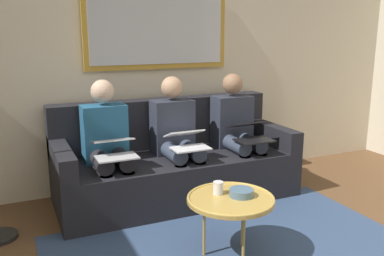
{
  "coord_description": "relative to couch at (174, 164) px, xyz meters",
  "views": [
    {
      "loc": [
        1.4,
        1.41,
        1.54
      ],
      "look_at": [
        0.0,
        -1.7,
        0.75
      ],
      "focal_mm": 39.06,
      "sensor_mm": 36.0,
      "label": 1
    }
  ],
  "objects": [
    {
      "name": "wall_rear",
      "position": [
        0.0,
        -0.48,
        0.99
      ],
      "size": [
        6.0,
        0.12,
        2.6
      ],
      "primitive_type": "cube",
      "color": "beige",
      "rests_on": "ground_plane"
    },
    {
      "name": "couch",
      "position": [
        0.0,
        0.0,
        0.0
      ],
      "size": [
        2.2,
        0.9,
        0.9
      ],
      "color": "black",
      "rests_on": "ground_plane"
    },
    {
      "name": "framed_mirror",
      "position": [
        0.0,
        -0.39,
        1.24
      ],
      "size": [
        1.45,
        0.05,
        0.74
      ],
      "color": "#B7892D"
    },
    {
      "name": "coffee_table",
      "position": [
        0.07,
        1.22,
        0.11
      ],
      "size": [
        0.6,
        0.6,
        0.45
      ],
      "color": "tan",
      "rests_on": "ground_plane"
    },
    {
      "name": "cup",
      "position": [
        0.12,
        1.12,
        0.17
      ],
      "size": [
        0.07,
        0.07,
        0.09
      ],
      "primitive_type": "cylinder",
      "color": "silver",
      "rests_on": "coffee_table"
    },
    {
      "name": "bowl",
      "position": [
        -0.01,
        1.22,
        0.15
      ],
      "size": [
        0.17,
        0.17,
        0.05
      ],
      "primitive_type": "cylinder",
      "color": "slate",
      "rests_on": "coffee_table"
    },
    {
      "name": "person_left",
      "position": [
        -0.64,
        0.07,
        0.3
      ],
      "size": [
        0.38,
        0.58,
        1.14
      ],
      "color": "#2D3342",
      "rests_on": "couch"
    },
    {
      "name": "laptop_black",
      "position": [
        -0.64,
        0.3,
        0.32
      ],
      "size": [
        0.33,
        0.39,
        0.17
      ],
      "color": "black"
    },
    {
      "name": "person_middle",
      "position": [
        0.0,
        0.07,
        0.3
      ],
      "size": [
        0.38,
        0.58,
        1.14
      ],
      "color": "#2D3342",
      "rests_on": "couch"
    },
    {
      "name": "laptop_white",
      "position": [
        0.0,
        0.31,
        0.31
      ],
      "size": [
        0.32,
        0.34,
        0.15
      ],
      "color": "white"
    },
    {
      "name": "person_right",
      "position": [
        0.64,
        0.07,
        0.3
      ],
      "size": [
        0.38,
        0.58,
        1.14
      ],
      "color": "#235B84",
      "rests_on": "couch"
    },
    {
      "name": "laptop_silver",
      "position": [
        0.64,
        0.32,
        0.32
      ],
      "size": [
        0.32,
        0.33,
        0.14
      ],
      "color": "silver"
    }
  ]
}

